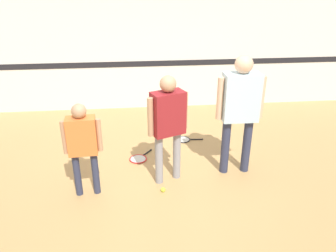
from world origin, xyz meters
The scene contains 9 objects.
ground_plane centered at (0.00, 0.00, 0.00)m, with size 16.00×16.00×0.00m, color tan.
wall_back centered at (0.00, 3.19, 1.60)m, with size 16.00×0.07×3.20m.
person_instructor centered at (0.18, 0.16, 0.99)m, with size 0.57×0.39×1.60m.
person_student_left centered at (-0.97, -0.07, 0.83)m, with size 0.51×0.23×1.34m.
person_student_right centered at (1.23, 0.29, 1.12)m, with size 0.69×0.28×1.82m.
racket_spare_on_floor centered at (0.61, 1.42, 0.01)m, with size 0.52×0.29×0.03m.
racket_second_spare centered at (-0.25, 0.80, 0.01)m, with size 0.45×0.51×0.03m.
tennis_ball_near_instructor centered at (0.08, -0.15, 0.03)m, with size 0.07×0.07×0.07m, color #CCE038.
tennis_ball_by_spare_racket centered at (0.50, 1.36, 0.03)m, with size 0.07×0.07×0.07m, color #CCE038.
Camera 1 is at (-0.24, -3.96, 2.78)m, focal length 35.00 mm.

